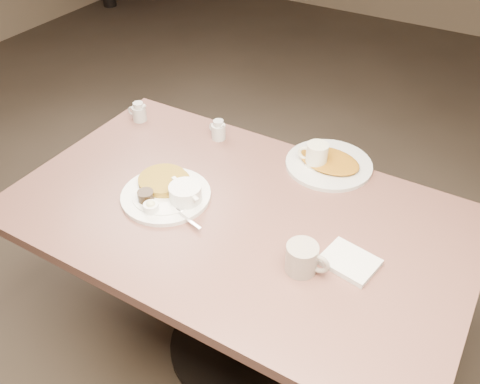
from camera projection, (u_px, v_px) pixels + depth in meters
The scene contains 9 objects.
room at pixel (236, 14), 1.26m from camera, with size 7.04×8.04×2.84m.
diner_table at pixel (237, 249), 1.78m from camera, with size 1.50×0.90×0.75m.
main_plate at pixel (169, 192), 1.71m from camera, with size 0.40×0.40×0.07m.
coffee_mug_near at pixel (303, 258), 1.44m from camera, with size 0.13×0.10×0.09m.
napkin at pixel (349, 262), 1.48m from camera, with size 0.17×0.15×0.02m.
coffee_mug_far at pixel (316, 156), 1.83m from camera, with size 0.11×0.08×0.10m.
creamer_left at pixel (139, 112), 2.10m from camera, with size 0.09×0.07×0.08m.
creamer_right at pixel (218, 130), 1.99m from camera, with size 0.09×0.07×0.08m.
hash_plate at pixel (329, 163), 1.86m from camera, with size 0.35×0.35×0.04m.
Camera 1 is at (0.65, -1.08, 1.85)m, focal length 38.17 mm.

